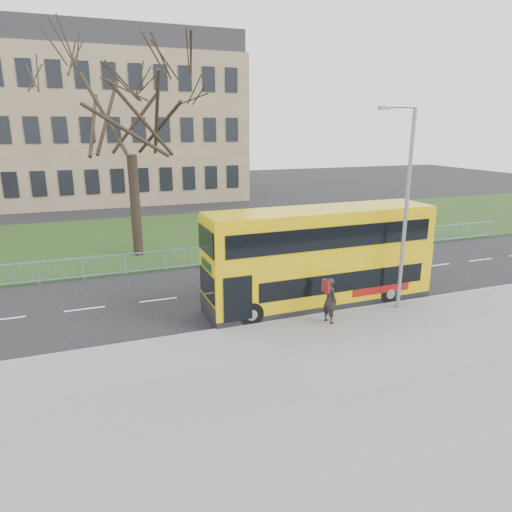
# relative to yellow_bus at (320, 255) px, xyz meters

# --- Properties ---
(ground) EXTENTS (120.00, 120.00, 0.00)m
(ground) POSITION_rel_yellow_bus_xyz_m (-3.27, 0.33, -2.15)
(ground) COLOR black
(ground) RESTS_ON ground
(pavement) EXTENTS (80.00, 10.50, 0.12)m
(pavement) POSITION_rel_yellow_bus_xyz_m (-3.27, -6.42, -2.09)
(pavement) COLOR slate
(pavement) RESTS_ON ground
(kerb) EXTENTS (80.00, 0.20, 0.14)m
(kerb) POSITION_rel_yellow_bus_xyz_m (-3.27, -1.22, -2.08)
(kerb) COLOR gray
(kerb) RESTS_ON ground
(grass_verge) EXTENTS (80.00, 15.40, 0.08)m
(grass_verge) POSITION_rel_yellow_bus_xyz_m (-3.27, 14.63, -2.11)
(grass_verge) COLOR #1F3513
(grass_verge) RESTS_ON ground
(guard_railing) EXTENTS (40.00, 0.12, 1.10)m
(guard_railing) POSITION_rel_yellow_bus_xyz_m (-3.27, 6.93, -1.60)
(guard_railing) COLOR #76A5D2
(guard_railing) RESTS_ON ground
(bare_tree) EXTENTS (9.48, 9.48, 13.54)m
(bare_tree) POSITION_rel_yellow_bus_xyz_m (-6.27, 10.33, 4.70)
(bare_tree) COLOR black
(bare_tree) RESTS_ON grass_verge
(civic_building) EXTENTS (30.00, 15.00, 14.00)m
(civic_building) POSITION_rel_yellow_bus_xyz_m (-8.27, 35.33, 4.85)
(civic_building) COLOR #806D51
(civic_building) RESTS_ON ground
(yellow_bus) EXTENTS (9.62, 2.44, 4.01)m
(yellow_bus) POSITION_rel_yellow_bus_xyz_m (0.00, 0.00, 0.00)
(yellow_bus) COLOR #DAB209
(yellow_bus) RESTS_ON ground
(pedestrian) EXTENTS (0.58, 0.73, 1.75)m
(pedestrian) POSITION_rel_yellow_bus_xyz_m (-0.63, -2.02, -1.16)
(pedestrian) COLOR black
(pedestrian) RESTS_ON pavement
(street_lamp) EXTENTS (1.66, 0.22, 7.83)m
(street_lamp) POSITION_rel_yellow_bus_xyz_m (2.63, -1.68, 2.26)
(street_lamp) COLOR gray
(street_lamp) RESTS_ON pavement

